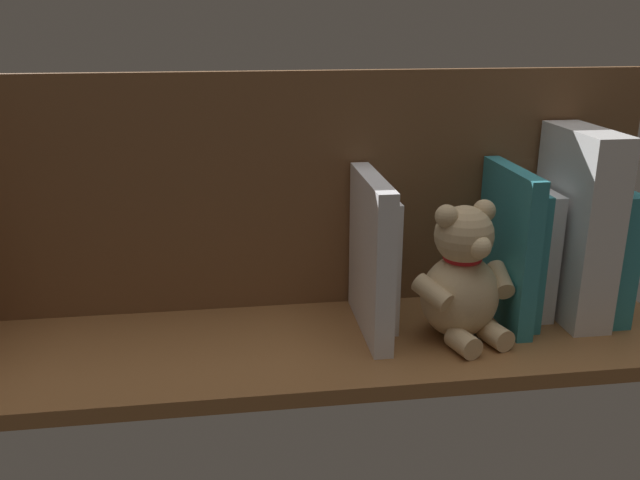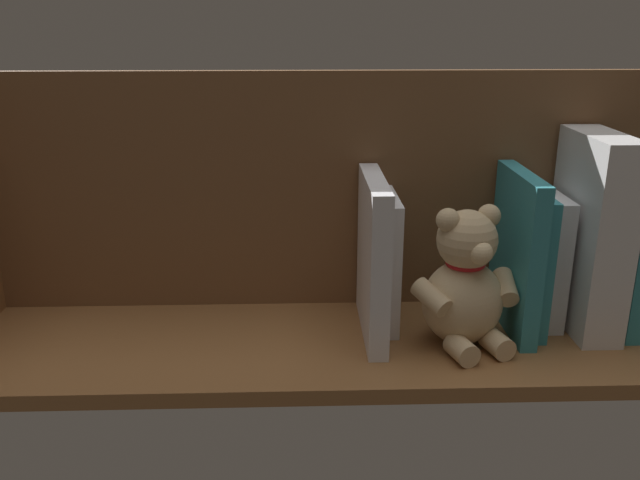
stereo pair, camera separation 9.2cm
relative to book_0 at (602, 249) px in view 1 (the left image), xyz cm
name	(u,v)px [view 1 (the left image)]	position (x,y,z in cm)	size (l,w,h in cm)	color
ground_plane	(320,343)	(44.63, 3.53, -11.23)	(106.27, 29.70, 2.20)	brown
shelf_back_panel	(309,192)	(44.63, -9.07, 8.26)	(106.27, 1.50, 36.78)	brown
book_0	(602,249)	(0.00, 0.00, 0.00)	(3.00, 15.84, 20.26)	teal
dictionary_thick_white	(576,225)	(5.24, 0.64, 4.33)	(5.94, 16.93, 28.92)	silver
book_1	(534,250)	(10.39, -1.73, -0.28)	(2.80, 12.39, 19.70)	silver
book_2	(520,251)	(13.26, -0.24, 0.22)	(1.39, 15.36, 20.70)	teal
book_3	(507,245)	(15.94, 0.85, 1.65)	(2.42, 17.55, 23.56)	teal
teddy_bear	(462,279)	(24.50, 5.83, -1.30)	(15.63, 14.99, 20.08)	#D1B284
book_4	(385,258)	(34.02, -1.40, -0.26)	(1.56, 13.04, 19.74)	silver
book_5	(371,255)	(36.96, 1.77, 1.45)	(2.78, 19.39, 23.16)	silver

